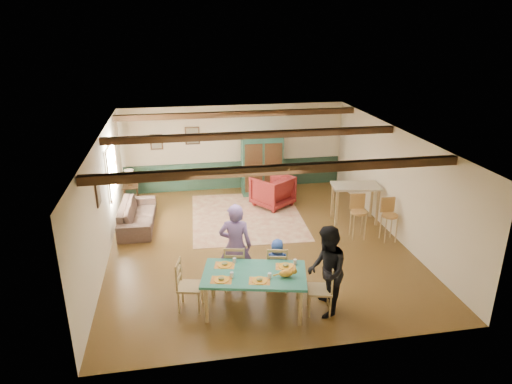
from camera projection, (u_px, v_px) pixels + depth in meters
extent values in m
plane|color=#4B3215|center=(257.00, 242.00, 11.25)|extent=(8.00, 8.00, 0.00)
cube|color=beige|center=(234.00, 148.00, 14.46)|extent=(7.00, 0.02, 2.70)
cube|color=beige|center=(103.00, 201.00, 10.20)|extent=(0.02, 8.00, 2.70)
cube|color=beige|center=(395.00, 182.00, 11.35)|extent=(0.02, 8.00, 2.70)
cube|color=silver|center=(257.00, 135.00, 10.30)|extent=(7.00, 8.00, 0.02)
cube|color=#1B3124|center=(235.00, 175.00, 14.76)|extent=(6.95, 0.03, 0.90)
cube|color=black|center=(279.00, 169.00, 8.21)|extent=(6.95, 0.16, 0.16)
cube|color=black|center=(254.00, 135.00, 10.70)|extent=(6.95, 0.16, 0.16)
cube|color=black|center=(238.00, 114.00, 13.09)|extent=(6.95, 0.16, 0.16)
imported|color=#755694|center=(235.00, 246.00, 9.10)|extent=(0.74, 0.57, 1.81)
imported|color=black|center=(326.00, 271.00, 8.26)|extent=(0.82, 0.96, 1.73)
imported|color=#2848A0|center=(277.00, 264.00, 9.20)|extent=(0.58, 0.44, 1.05)
cube|color=beige|center=(247.00, 216.00, 12.73)|extent=(3.15, 3.69, 0.01)
cube|color=#16382B|center=(262.00, 164.00, 14.06)|extent=(1.39, 0.57, 1.95)
imported|color=#511013|center=(272.00, 191.00, 13.32)|extent=(1.40, 1.41, 0.93)
imported|color=#402F28|center=(138.00, 215.00, 12.05)|extent=(0.91, 2.19, 0.63)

